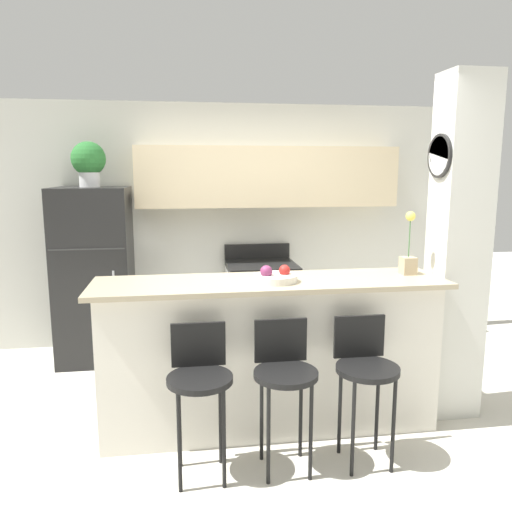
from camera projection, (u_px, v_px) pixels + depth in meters
The scene contains 12 objects.
ground_plane at pixel (270, 426), 3.68m from camera, with size 14.00×14.00×0.00m, color beige.
wall_back at pixel (250, 207), 5.33m from camera, with size 5.60×0.38×2.55m.
pillar_right at pixel (458, 249), 3.71m from camera, with size 0.38×0.32×2.55m.
counter_bar at pixel (270, 354), 3.59m from camera, with size 2.48×0.63×1.10m.
refrigerator at pixel (95, 275), 4.88m from camera, with size 0.70×0.71×1.70m.
stove_range at pixel (261, 306), 5.22m from camera, with size 0.71×0.66×1.07m.
bar_stool_left at pixel (200, 378), 3.01m from camera, with size 0.40×0.40×0.93m.
bar_stool_mid at pixel (284, 373), 3.08m from camera, with size 0.40×0.40×0.93m.
bar_stool_right at pixel (365, 368), 3.16m from camera, with size 0.40×0.40×0.93m.
potted_plant_on_fridge at pixel (89, 161), 4.69m from camera, with size 0.32×0.32×0.43m.
orchid_vase at pixel (409, 256), 3.67m from camera, with size 0.10×0.10×0.47m.
fruit_bowl at pixel (275, 277), 3.44m from camera, with size 0.30×0.30×0.12m.
Camera 1 is at (-0.60, -3.36, 1.86)m, focal length 35.00 mm.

